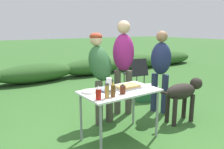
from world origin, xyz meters
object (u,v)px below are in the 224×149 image
(beer_bottle, at_px, (113,90))
(standing_person_in_red_jacket, at_px, (161,65))
(cooler_box, at_px, (146,93))
(mayo_bottle, at_px, (113,88))
(food_tray, at_px, (127,87))
(dog, at_px, (183,93))
(standing_person_in_dark_puffer, at_px, (100,69))
(spice_jar, at_px, (107,91))
(standing_person_in_olive_jacket, at_px, (123,59))
(ketchup_bottle, at_px, (98,93))
(bbq_sauce_bottle, at_px, (123,89))
(mixing_bowl, at_px, (106,89))
(paper_cup_stack, at_px, (109,83))
(camp_chair_green_behind_table, at_px, (136,72))
(folding_table, at_px, (120,95))
(plate_stack, at_px, (89,92))

(beer_bottle, relative_size, standing_person_in_red_jacket, 0.13)
(cooler_box, bearing_deg, mayo_bottle, 51.85)
(food_tray, distance_m, standing_person_in_red_jacket, 1.21)
(dog, bearing_deg, standing_person_in_dark_puffer, -118.05)
(spice_jar, bearing_deg, standing_person_in_olive_jacket, 43.73)
(beer_bottle, height_order, spice_jar, beer_bottle)
(ketchup_bottle, bearing_deg, food_tray, 17.30)
(food_tray, height_order, bbq_sauce_bottle, bbq_sauce_bottle)
(standing_person_in_dark_puffer, height_order, standing_person_in_red_jacket, standing_person_in_red_jacket)
(mixing_bowl, relative_size, ketchup_bottle, 1.14)
(food_tray, distance_m, bbq_sauce_bottle, 0.27)
(cooler_box, bearing_deg, bbq_sauce_bottle, 55.37)
(bbq_sauce_bottle, distance_m, cooler_box, 2.13)
(paper_cup_stack, xyz_separation_m, camp_chair_green_behind_table, (2.03, 1.73, -0.35))
(mixing_bowl, xyz_separation_m, spice_jar, (-0.16, -0.26, 0.06))
(food_tray, distance_m, camp_chair_green_behind_table, 2.66)
(standing_person_in_olive_jacket, bearing_deg, bbq_sauce_bottle, -94.93)
(bbq_sauce_bottle, height_order, cooler_box, bbq_sauce_bottle)
(standing_person_in_olive_jacket, distance_m, dog, 1.20)
(dog, xyz_separation_m, camp_chair_green_behind_table, (0.70, 2.04, -0.05))
(folding_table, distance_m, standing_person_in_olive_jacket, 1.06)
(mayo_bottle, bearing_deg, dog, -2.25)
(plate_stack, relative_size, standing_person_in_red_jacket, 0.13)
(standing_person_in_red_jacket, relative_size, dog, 1.61)
(plate_stack, bearing_deg, spice_jar, -78.18)
(folding_table, relative_size, paper_cup_stack, 7.20)
(paper_cup_stack, bearing_deg, spice_jar, -126.97)
(plate_stack, distance_m, spice_jar, 0.36)
(food_tray, height_order, standing_person_in_olive_jacket, standing_person_in_olive_jacket)
(mayo_bottle, bearing_deg, bbq_sauce_bottle, -43.67)
(mayo_bottle, xyz_separation_m, standing_person_in_dark_puffer, (0.26, 0.75, 0.13))
(spice_jar, height_order, standing_person_in_olive_jacket, standing_person_in_olive_jacket)
(mixing_bowl, distance_m, camp_chair_green_behind_table, 2.85)
(plate_stack, bearing_deg, bbq_sauce_bottle, -41.66)
(standing_person_in_red_jacket, xyz_separation_m, cooler_box, (0.28, 0.66, -0.76))
(plate_stack, xyz_separation_m, standing_person_in_red_jacket, (1.68, 0.27, 0.17))
(standing_person_in_red_jacket, bearing_deg, standing_person_in_dark_puffer, -126.29)
(standing_person_in_olive_jacket, bearing_deg, beer_bottle, -100.38)
(ketchup_bottle, bearing_deg, bbq_sauce_bottle, 3.46)
(plate_stack, xyz_separation_m, spice_jar, (0.07, -0.34, 0.08))
(beer_bottle, bearing_deg, plate_stack, 115.59)
(bbq_sauce_bottle, xyz_separation_m, ketchup_bottle, (-0.40, -0.02, 0.02))
(standing_person_in_dark_puffer, bearing_deg, mixing_bowl, -118.09)
(food_tray, xyz_separation_m, mixing_bowl, (-0.32, 0.06, 0.01))
(standing_person_in_red_jacket, xyz_separation_m, camp_chair_green_behind_table, (0.71, 1.50, -0.46))
(food_tray, relative_size, mayo_bottle, 2.66)
(standing_person_in_olive_jacket, bearing_deg, folding_table, -97.34)
(beer_bottle, height_order, standing_person_in_dark_puffer, standing_person_in_dark_puffer)
(food_tray, bearing_deg, plate_stack, 165.54)
(standing_person_in_dark_puffer, height_order, cooler_box, standing_person_in_dark_puffer)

